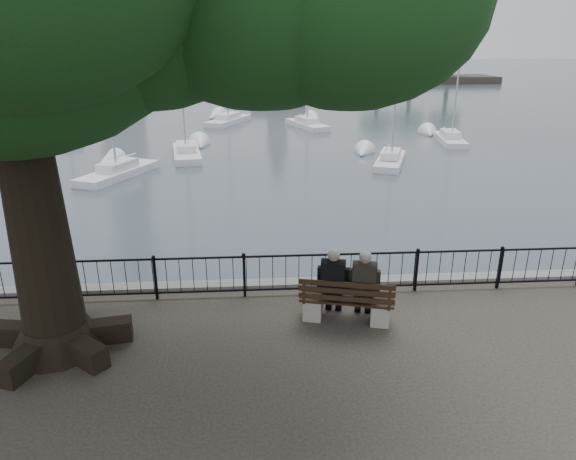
{
  "coord_description": "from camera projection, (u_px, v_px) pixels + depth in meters",
  "views": [
    {
      "loc": [
        -0.73,
        -8.15,
        5.53
      ],
      "look_at": [
        0.0,
        2.5,
        1.6
      ],
      "focal_mm": 32.0,
      "sensor_mm": 36.0,
      "label": 1
    }
  ],
  "objects": [
    {
      "name": "sailboat_e",
      "position": [
        70.0,
        136.0,
        35.51
      ],
      "size": [
        3.19,
        5.66,
        12.13
      ],
      "color": "white",
      "rests_on": "ground"
    },
    {
      "name": "bench",
      "position": [
        346.0,
        306.0,
        10.69
      ],
      "size": [
        2.02,
        1.02,
        1.02
      ],
      "color": "gray",
      "rests_on": "ground"
    },
    {
      "name": "sailboat_b",
      "position": [
        187.0,
        151.0,
        30.79
      ],
      "size": [
        2.33,
        5.56,
        12.17
      ],
      "color": "white",
      "rests_on": "ground"
    },
    {
      "name": "lion_monument",
      "position": [
        277.0,
        84.0,
        56.07
      ],
      "size": [
        5.83,
        5.83,
        8.64
      ],
      "color": "slate",
      "rests_on": "ground"
    },
    {
      "name": "sailboat_h",
      "position": [
        228.0,
        119.0,
        43.34
      ],
      "size": [
        3.86,
        6.08,
        12.46
      ],
      "color": "white",
      "rests_on": "ground"
    },
    {
      "name": "person_left",
      "position": [
        333.0,
        285.0,
        10.71
      ],
      "size": [
        0.59,
        0.87,
        1.63
      ],
      "color": "black",
      "rests_on": "ground"
    },
    {
      "name": "harbor",
      "position": [
        287.0,
        303.0,
        12.57
      ],
      "size": [
        260.0,
        260.0,
        1.2
      ],
      "color": "slate",
      "rests_on": "ground"
    },
    {
      "name": "sailboat_a",
      "position": [
        118.0,
        171.0,
        26.22
      ],
      "size": [
        3.48,
        5.35,
        9.87
      ],
      "color": "white",
      "rests_on": "ground"
    },
    {
      "name": "sailboat_c",
      "position": [
        390.0,
        159.0,
        28.91
      ],
      "size": [
        2.93,
        5.02,
        9.75
      ],
      "color": "white",
      "rests_on": "ground"
    },
    {
      "name": "sailboat_d",
      "position": [
        450.0,
        138.0,
        35.19
      ],
      "size": [
        2.19,
        5.27,
        8.92
      ],
      "color": "white",
      "rests_on": "ground"
    },
    {
      "name": "railing",
      "position": [
        288.0,
        273.0,
        11.74
      ],
      "size": [
        22.06,
        0.06,
        1.0
      ],
      "color": "black",
      "rests_on": "ground"
    },
    {
      "name": "far_shore",
      "position": [
        411.0,
        58.0,
        84.57
      ],
      "size": [
        30.0,
        8.6,
        9.18
      ],
      "color": "#2A2722",
      "rests_on": "ground"
    },
    {
      "name": "sailboat_f",
      "position": [
        307.0,
        123.0,
        41.34
      ],
      "size": [
        3.21,
        5.74,
        11.17
      ],
      "color": "white",
      "rests_on": "ground"
    },
    {
      "name": "person_right",
      "position": [
        364.0,
        288.0,
        10.61
      ],
      "size": [
        0.59,
        0.87,
        1.63
      ],
      "color": "black",
      "rests_on": "ground"
    }
  ]
}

